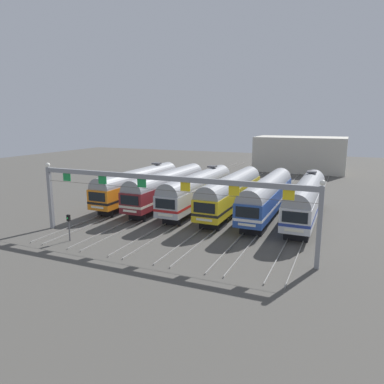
{
  "coord_description": "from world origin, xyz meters",
  "views": [
    {
      "loc": [
        14.92,
        -41.34,
        11.36
      ],
      "look_at": [
        -1.88,
        -2.69,
        2.82
      ],
      "focal_mm": 33.71,
      "sensor_mm": 36.0,
      "label": 1
    }
  ],
  "objects_px": {
    "commuter_train_yellow": "(231,192)",
    "commuter_train_stainless": "(198,189)",
    "commuter_train_blue": "(267,195)",
    "commuter_train_maroon": "(167,186)",
    "commuter_train_silver": "(306,198)",
    "catenary_gantry": "(163,188)",
    "yard_signal_mast": "(69,222)",
    "commuter_train_orange": "(139,184)"
  },
  "relations": [
    {
      "from": "commuter_train_yellow",
      "to": "commuter_train_stainless",
      "type": "bearing_deg",
      "value": 179.94
    },
    {
      "from": "commuter_train_yellow",
      "to": "commuter_train_blue",
      "type": "bearing_deg",
      "value": 0.0
    },
    {
      "from": "commuter_train_maroon",
      "to": "commuter_train_yellow",
      "type": "height_order",
      "value": "same"
    },
    {
      "from": "commuter_train_silver",
      "to": "catenary_gantry",
      "type": "height_order",
      "value": "catenary_gantry"
    },
    {
      "from": "commuter_train_maroon",
      "to": "commuter_train_stainless",
      "type": "height_order",
      "value": "commuter_train_stainless"
    },
    {
      "from": "commuter_train_stainless",
      "to": "catenary_gantry",
      "type": "bearing_deg",
      "value": -80.79
    },
    {
      "from": "commuter_train_yellow",
      "to": "yard_signal_mast",
      "type": "relative_size",
      "value": 6.93
    },
    {
      "from": "commuter_train_stainless",
      "to": "yard_signal_mast",
      "type": "xyz_separation_m",
      "value": [
        -6.56,
        -16.03,
        -0.86
      ]
    },
    {
      "from": "commuter_train_stainless",
      "to": "commuter_train_blue",
      "type": "bearing_deg",
      "value": -0.03
    },
    {
      "from": "commuter_train_blue",
      "to": "commuter_train_silver",
      "type": "relative_size",
      "value": 1.0
    },
    {
      "from": "commuter_train_stainless",
      "to": "commuter_train_blue",
      "type": "relative_size",
      "value": 1.0
    },
    {
      "from": "catenary_gantry",
      "to": "commuter_train_orange",
      "type": "bearing_deg",
      "value": 129.03
    },
    {
      "from": "commuter_train_maroon",
      "to": "catenary_gantry",
      "type": "relative_size",
      "value": 0.67
    },
    {
      "from": "commuter_train_yellow",
      "to": "commuter_train_blue",
      "type": "xyz_separation_m",
      "value": [
        4.38,
        0.0,
        0.0
      ]
    },
    {
      "from": "commuter_train_yellow",
      "to": "commuter_train_orange",
      "type": "bearing_deg",
      "value": 179.98
    },
    {
      "from": "commuter_train_blue",
      "to": "commuter_train_maroon",
      "type": "bearing_deg",
      "value": 180.0
    },
    {
      "from": "commuter_train_blue",
      "to": "commuter_train_silver",
      "type": "distance_m",
      "value": 4.38
    },
    {
      "from": "commuter_train_stainless",
      "to": "catenary_gantry",
      "type": "relative_size",
      "value": 0.67
    },
    {
      "from": "catenary_gantry",
      "to": "commuter_train_blue",
      "type": "bearing_deg",
      "value": 64.06
    },
    {
      "from": "commuter_train_yellow",
      "to": "yard_signal_mast",
      "type": "xyz_separation_m",
      "value": [
        -10.94,
        -16.03,
        -0.86
      ]
    },
    {
      "from": "commuter_train_maroon",
      "to": "commuter_train_stainless",
      "type": "distance_m",
      "value": 4.38
    },
    {
      "from": "catenary_gantry",
      "to": "commuter_train_stainless",
      "type": "bearing_deg",
      "value": 99.21
    },
    {
      "from": "commuter_train_silver",
      "to": "yard_signal_mast",
      "type": "height_order",
      "value": "commuter_train_silver"
    },
    {
      "from": "commuter_train_maroon",
      "to": "commuter_train_yellow",
      "type": "bearing_deg",
      "value": 0.0
    },
    {
      "from": "commuter_train_orange",
      "to": "catenary_gantry",
      "type": "xyz_separation_m",
      "value": [
        10.94,
        -13.5,
        2.69
      ]
    },
    {
      "from": "commuter_train_yellow",
      "to": "catenary_gantry",
      "type": "distance_m",
      "value": 13.93
    },
    {
      "from": "commuter_train_yellow",
      "to": "commuter_train_blue",
      "type": "relative_size",
      "value": 1.0
    },
    {
      "from": "commuter_train_blue",
      "to": "commuter_train_stainless",
      "type": "bearing_deg",
      "value": 179.97
    },
    {
      "from": "commuter_train_maroon",
      "to": "commuter_train_stainless",
      "type": "bearing_deg",
      "value": 0.06
    },
    {
      "from": "commuter_train_silver",
      "to": "yard_signal_mast",
      "type": "relative_size",
      "value": 6.93
    },
    {
      "from": "commuter_train_stainless",
      "to": "commuter_train_yellow",
      "type": "height_order",
      "value": "commuter_train_stainless"
    },
    {
      "from": "commuter_train_yellow",
      "to": "commuter_train_silver",
      "type": "height_order",
      "value": "commuter_train_silver"
    },
    {
      "from": "commuter_train_maroon",
      "to": "commuter_train_blue",
      "type": "relative_size",
      "value": 1.0
    },
    {
      "from": "commuter_train_silver",
      "to": "commuter_train_orange",
      "type": "bearing_deg",
      "value": 180.0
    },
    {
      "from": "commuter_train_maroon",
      "to": "yard_signal_mast",
      "type": "bearing_deg",
      "value": -97.77
    },
    {
      "from": "commuter_train_maroon",
      "to": "commuter_train_orange",
      "type": "bearing_deg",
      "value": 179.94
    },
    {
      "from": "commuter_train_silver",
      "to": "yard_signal_mast",
      "type": "distance_m",
      "value": 25.41
    },
    {
      "from": "commuter_train_orange",
      "to": "yard_signal_mast",
      "type": "height_order",
      "value": "commuter_train_orange"
    },
    {
      "from": "commuter_train_orange",
      "to": "commuter_train_blue",
      "type": "distance_m",
      "value": 17.51
    },
    {
      "from": "commuter_train_orange",
      "to": "yard_signal_mast",
      "type": "xyz_separation_m",
      "value": [
        2.19,
        -16.03,
        -0.86
      ]
    },
    {
      "from": "commuter_train_orange",
      "to": "commuter_train_silver",
      "type": "bearing_deg",
      "value": 0.0
    },
    {
      "from": "commuter_train_orange",
      "to": "commuter_train_maroon",
      "type": "distance_m",
      "value": 4.38
    }
  ]
}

